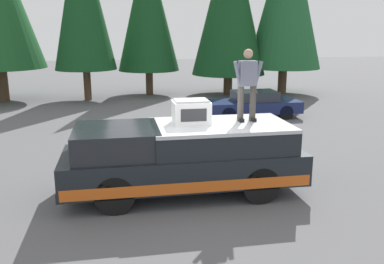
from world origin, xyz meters
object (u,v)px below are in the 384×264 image
object	(u,v)px
person_on_truck_bed	(247,83)
parked_car_navy	(253,104)
compressor_unit	(191,112)
pickup_truck	(183,157)

from	to	relation	value
person_on_truck_bed	parked_car_navy	size ratio (longest dim) A/B	0.41
compressor_unit	person_on_truck_bed	xyz separation A→B (m)	(0.04, -1.34, 0.62)
parked_car_navy	person_on_truck_bed	bearing A→B (deg)	160.22
pickup_truck	parked_car_navy	bearing A→B (deg)	-28.57
compressor_unit	parked_car_navy	distance (m)	9.05
compressor_unit	person_on_truck_bed	bearing A→B (deg)	-88.16
pickup_truck	person_on_truck_bed	size ratio (longest dim) A/B	3.28
pickup_truck	compressor_unit	size ratio (longest dim) A/B	6.60
compressor_unit	person_on_truck_bed	distance (m)	1.48
person_on_truck_bed	pickup_truck	bearing A→B (deg)	96.47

